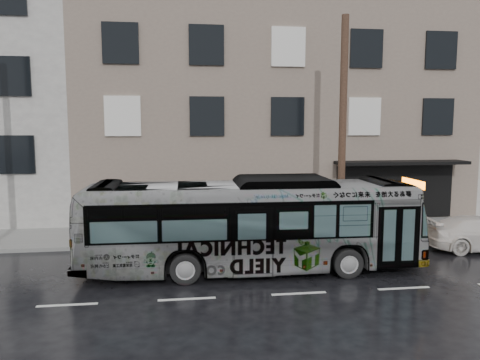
% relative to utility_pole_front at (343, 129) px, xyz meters
% --- Properties ---
extents(ground, '(120.00, 120.00, 0.00)m').
position_rel_utility_pole_front_xyz_m(ground, '(-6.50, -3.30, -4.65)').
color(ground, black).
rests_on(ground, ground).
extents(sidewalk, '(90.00, 3.60, 0.15)m').
position_rel_utility_pole_front_xyz_m(sidewalk, '(-6.50, 1.60, -4.58)').
color(sidewalk, gray).
rests_on(sidewalk, ground).
extents(building_taupe, '(20.00, 12.00, 11.00)m').
position_rel_utility_pole_front_xyz_m(building_taupe, '(-1.50, 9.40, 0.85)').
color(building_taupe, gray).
rests_on(building_taupe, ground).
extents(utility_pole_front, '(0.30, 0.30, 9.00)m').
position_rel_utility_pole_front_xyz_m(utility_pole_front, '(0.00, 0.00, 0.00)').
color(utility_pole_front, '#513728').
rests_on(utility_pole_front, sidewalk).
extents(sign_post, '(0.06, 0.06, 2.40)m').
position_rel_utility_pole_front_xyz_m(sign_post, '(1.10, 0.00, -3.30)').
color(sign_post, slate).
rests_on(sign_post, sidewalk).
extents(bus, '(11.20, 2.83, 3.11)m').
position_rel_utility_pole_front_xyz_m(bus, '(-4.34, -3.48, -3.10)').
color(bus, '#B2B2B2').
rests_on(bus, ground).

